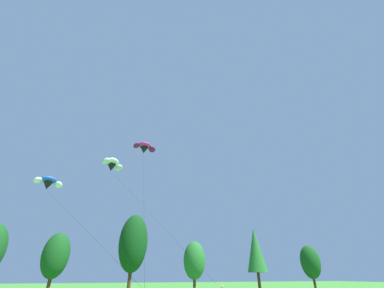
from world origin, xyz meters
The scene contains 8 objects.
treeline_tree_c centered at (-13.57, 48.77, 5.46)m, with size 4.24×4.24×9.03m.
treeline_tree_d centered at (-0.89, 51.03, 8.10)m, with size 5.41×5.41×13.38m.
treeline_tree_e centered at (10.27, 47.19, 5.06)m, with size 4.06×4.06×8.37m.
treeline_tree_f centered at (25.27, 49.42, 7.49)m, with size 4.23×4.23×11.96m.
treeline_tree_g centered at (37.53, 47.26, 5.20)m, with size 4.12×4.12×8.59m.
parafoil_kite_high_magenta centered at (-3.21, 30.52, 18.40)m, with size 3.48×13.74×17.56m.
parafoil_kite_mid_white centered at (-7.11, 33.54, 16.47)m, with size 12.48×12.51×15.88m.
parafoil_kite_far_blue_white centered at (-14.03, 31.64, 12.33)m, with size 11.78×15.05×11.57m.
Camera 1 is at (-7.09, -0.74, 2.42)m, focal length 23.02 mm.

